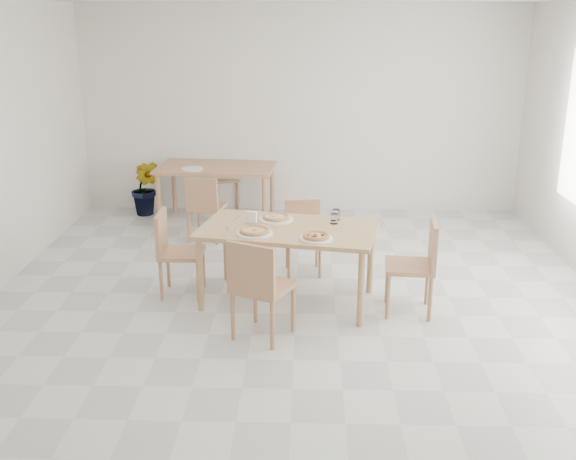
{
  "coord_description": "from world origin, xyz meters",
  "views": [
    {
      "loc": [
        0.1,
        -5.71,
        2.67
      ],
      "look_at": [
        -0.08,
        0.29,
        0.73
      ],
      "focal_mm": 42.0,
      "sensor_mm": 36.0,
      "label": 1
    }
  ],
  "objects_px": {
    "tumbler_a": "(336,215)",
    "chair_back_s": "(205,204)",
    "chair_north": "(303,231)",
    "plate_empty": "(192,169)",
    "tumbler_b": "(334,219)",
    "pizza_margherita": "(254,231)",
    "chair_west": "(173,247)",
    "plate_margherita": "(254,233)",
    "pizza_mushroom": "(276,217)",
    "chair_east": "(419,260)",
    "chair_back_n": "(223,174)",
    "napkin_holder": "(251,218)",
    "second_table": "(216,172)",
    "plate_pepperoni": "(316,238)",
    "chair_south": "(258,283)",
    "main_table": "(288,235)",
    "pizza_pepperoni": "(316,236)",
    "potted_plant": "(146,188)",
    "plate_mushroom": "(276,219)"
  },
  "relations": [
    {
      "from": "chair_north",
      "to": "chair_south",
      "type": "bearing_deg",
      "value": -107.33
    },
    {
      "from": "pizza_margherita",
      "to": "second_table",
      "type": "relative_size",
      "value": 0.18
    },
    {
      "from": "chair_south",
      "to": "chair_back_n",
      "type": "height_order",
      "value": "chair_south"
    },
    {
      "from": "tumbler_a",
      "to": "plate_empty",
      "type": "relative_size",
      "value": 0.37
    },
    {
      "from": "pizza_margherita",
      "to": "chair_west",
      "type": "bearing_deg",
      "value": 156.88
    },
    {
      "from": "chair_north",
      "to": "second_table",
      "type": "xyz_separation_m",
      "value": [
        -1.16,
        1.79,
        0.22
      ]
    },
    {
      "from": "chair_east",
      "to": "tumbler_a",
      "type": "height_order",
      "value": "chair_east"
    },
    {
      "from": "second_table",
      "to": "plate_empty",
      "type": "xyz_separation_m",
      "value": [
        -0.28,
        -0.2,
        0.09
      ]
    },
    {
      "from": "chair_west",
      "to": "second_table",
      "type": "xyz_separation_m",
      "value": [
        0.1,
        2.46,
        0.18
      ]
    },
    {
      "from": "tumbler_a",
      "to": "chair_back_s",
      "type": "relative_size",
      "value": 0.13
    },
    {
      "from": "main_table",
      "to": "pizza_mushroom",
      "type": "xyz_separation_m",
      "value": [
        -0.12,
        0.23,
        0.11
      ]
    },
    {
      "from": "chair_west",
      "to": "chair_back_n",
      "type": "bearing_deg",
      "value": -2.24
    },
    {
      "from": "chair_north",
      "to": "tumbler_b",
      "type": "xyz_separation_m",
      "value": [
        0.3,
        -0.69,
        0.35
      ]
    },
    {
      "from": "chair_south",
      "to": "napkin_holder",
      "type": "bearing_deg",
      "value": -56.64
    },
    {
      "from": "chair_north",
      "to": "plate_empty",
      "type": "bearing_deg",
      "value": 127.21
    },
    {
      "from": "chair_east",
      "to": "pizza_margherita",
      "type": "height_order",
      "value": "chair_east"
    },
    {
      "from": "chair_north",
      "to": "plate_mushroom",
      "type": "height_order",
      "value": "chair_north"
    },
    {
      "from": "plate_pepperoni",
      "to": "chair_south",
      "type": "bearing_deg",
      "value": -135.61
    },
    {
      "from": "plate_pepperoni",
      "to": "chair_back_s",
      "type": "relative_size",
      "value": 0.36
    },
    {
      "from": "tumbler_b",
      "to": "chair_back_n",
      "type": "bearing_deg",
      "value": 114.27
    },
    {
      "from": "plate_margherita",
      "to": "plate_empty",
      "type": "relative_size",
      "value": 1.22
    },
    {
      "from": "plate_pepperoni",
      "to": "chair_back_s",
      "type": "bearing_deg",
      "value": 122.06
    },
    {
      "from": "main_table",
      "to": "napkin_holder",
      "type": "relative_size",
      "value": 14.34
    },
    {
      "from": "plate_margherita",
      "to": "pizza_mushroom",
      "type": "relative_size",
      "value": 1.14
    },
    {
      "from": "pizza_pepperoni",
      "to": "second_table",
      "type": "bearing_deg",
      "value": 113.48
    },
    {
      "from": "chair_east",
      "to": "plate_margherita",
      "type": "xyz_separation_m",
      "value": [
        -1.51,
        0.0,
        0.24
      ]
    },
    {
      "from": "chair_back_n",
      "to": "pizza_margherita",
      "type": "bearing_deg",
      "value": -91.33
    },
    {
      "from": "pizza_margherita",
      "to": "tumbler_b",
      "type": "xyz_separation_m",
      "value": [
        0.74,
        0.34,
        0.02
      ]
    },
    {
      "from": "chair_west",
      "to": "chair_south",
      "type": "bearing_deg",
      "value": -137.41
    },
    {
      "from": "chair_back_s",
      "to": "chair_back_n",
      "type": "height_order",
      "value": "chair_back_s"
    },
    {
      "from": "plate_mushroom",
      "to": "tumbler_b",
      "type": "relative_size",
      "value": 3.42
    },
    {
      "from": "pizza_mushroom",
      "to": "chair_north",
      "type": "bearing_deg",
      "value": 66.52
    },
    {
      "from": "plate_pepperoni",
      "to": "napkin_holder",
      "type": "xyz_separation_m",
      "value": [
        -0.61,
        0.44,
        0.05
      ]
    },
    {
      "from": "pizza_mushroom",
      "to": "tumbler_a",
      "type": "distance_m",
      "value": 0.58
    },
    {
      "from": "potted_plant",
      "to": "chair_north",
      "type": "bearing_deg",
      "value": -43.36
    },
    {
      "from": "main_table",
      "to": "tumbler_b",
      "type": "xyz_separation_m",
      "value": [
        0.44,
        0.14,
        0.12
      ]
    },
    {
      "from": "plate_pepperoni",
      "to": "tumbler_a",
      "type": "xyz_separation_m",
      "value": [
        0.2,
        0.6,
        0.04
      ]
    },
    {
      "from": "main_table",
      "to": "tumbler_b",
      "type": "height_order",
      "value": "tumbler_b"
    },
    {
      "from": "main_table",
      "to": "chair_south",
      "type": "relative_size",
      "value": 1.98
    },
    {
      "from": "pizza_margherita",
      "to": "second_table",
      "type": "height_order",
      "value": "pizza_margherita"
    },
    {
      "from": "tumbler_a",
      "to": "potted_plant",
      "type": "distance_m",
      "value": 3.62
    },
    {
      "from": "chair_north",
      "to": "plate_empty",
      "type": "height_order",
      "value": "chair_north"
    },
    {
      "from": "potted_plant",
      "to": "tumbler_a",
      "type": "bearing_deg",
      "value": -46.3
    },
    {
      "from": "chair_east",
      "to": "plate_empty",
      "type": "height_order",
      "value": "chair_east"
    },
    {
      "from": "chair_back_s",
      "to": "tumbler_b",
      "type": "bearing_deg",
      "value": 143.87
    },
    {
      "from": "plate_margherita",
      "to": "pizza_margherita",
      "type": "xyz_separation_m",
      "value": [
        0.0,
        -0.0,
        0.02
      ]
    },
    {
      "from": "plate_empty",
      "to": "pizza_mushroom",
      "type": "bearing_deg",
      "value": -61.6
    },
    {
      "from": "chair_south",
      "to": "plate_margherita",
      "type": "xyz_separation_m",
      "value": [
        -0.07,
        0.61,
        0.24
      ]
    },
    {
      "from": "napkin_holder",
      "to": "chair_back_n",
      "type": "distance_m",
      "value": 3.36
    },
    {
      "from": "plate_margherita",
      "to": "chair_back_s",
      "type": "bearing_deg",
      "value": 111.08
    }
  ]
}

